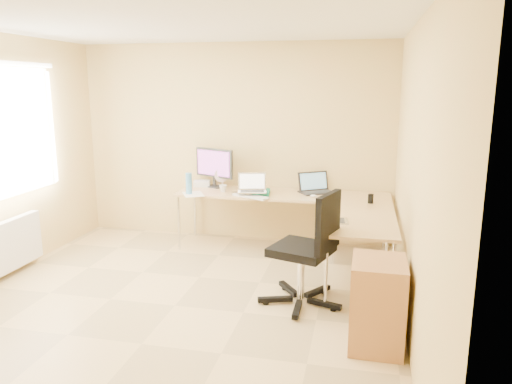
% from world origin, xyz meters
% --- Properties ---
extents(floor, '(4.50, 4.50, 0.00)m').
position_xyz_m(floor, '(0.00, 0.00, 0.00)').
color(floor, tan).
rests_on(floor, ground).
extents(ceiling, '(4.50, 4.50, 0.00)m').
position_xyz_m(ceiling, '(0.00, 0.00, 2.60)').
color(ceiling, white).
rests_on(ceiling, ground).
extents(wall_back, '(4.50, 0.00, 4.50)m').
position_xyz_m(wall_back, '(0.00, 2.25, 1.30)').
color(wall_back, tan).
rests_on(wall_back, ground).
extents(wall_right, '(0.00, 4.50, 4.50)m').
position_xyz_m(wall_right, '(2.10, 0.00, 1.30)').
color(wall_right, tan).
rests_on(wall_right, ground).
extents(desk_main, '(2.65, 0.70, 0.73)m').
position_xyz_m(desk_main, '(0.72, 1.85, 0.36)').
color(desk_main, tan).
rests_on(desk_main, ground).
extents(desk_return, '(0.70, 1.30, 0.73)m').
position_xyz_m(desk_return, '(1.70, 0.85, 0.36)').
color(desk_return, tan).
rests_on(desk_return, ground).
extents(monitor, '(0.63, 0.42, 0.52)m').
position_xyz_m(monitor, '(-0.22, 2.04, 0.99)').
color(monitor, '#262626').
rests_on(monitor, desk_main).
extents(book_stack, '(0.24, 0.31, 0.05)m').
position_xyz_m(book_stack, '(0.47, 1.75, 0.75)').
color(book_stack, '#148262').
rests_on(book_stack, desk_main).
extents(laptop_center, '(0.40, 0.34, 0.22)m').
position_xyz_m(laptop_center, '(0.38, 1.64, 0.89)').
color(laptop_center, silver).
rests_on(laptop_center, desk_main).
extents(laptop_black, '(0.51, 0.48, 0.26)m').
position_xyz_m(laptop_black, '(1.14, 1.98, 0.86)').
color(laptop_black, black).
rests_on(laptop_black, desk_main).
extents(keyboard, '(0.48, 0.32, 0.02)m').
position_xyz_m(keyboard, '(0.38, 1.55, 0.74)').
color(keyboard, silver).
rests_on(keyboard, desk_main).
extents(mouse, '(0.10, 0.08, 0.03)m').
position_xyz_m(mouse, '(1.13, 1.72, 0.75)').
color(mouse, silver).
rests_on(mouse, desk_main).
extents(mug, '(0.12, 0.12, 0.09)m').
position_xyz_m(mug, '(-0.03, 1.77, 0.78)').
color(mug, silver).
rests_on(mug, desk_main).
extents(cd_stack, '(0.13, 0.13, 0.03)m').
position_xyz_m(cd_stack, '(0.17, 1.67, 0.74)').
color(cd_stack, silver).
rests_on(cd_stack, desk_main).
extents(water_bottle, '(0.10, 0.10, 0.27)m').
position_xyz_m(water_bottle, '(-0.40, 1.55, 0.86)').
color(water_bottle, '#4893CB').
rests_on(water_bottle, desk_main).
extents(papers, '(0.36, 0.40, 0.01)m').
position_xyz_m(papers, '(-0.35, 1.55, 0.73)').
color(papers, white).
rests_on(papers, desk_main).
extents(white_box, '(0.24, 0.20, 0.08)m').
position_xyz_m(white_box, '(-0.40, 2.05, 0.77)').
color(white_box, silver).
rests_on(white_box, desk_main).
extents(desk_fan, '(0.22, 0.22, 0.24)m').
position_xyz_m(desk_fan, '(-0.11, 2.05, 0.85)').
color(desk_fan, beige).
rests_on(desk_fan, desk_main).
extents(black_cup, '(0.08, 0.08, 0.11)m').
position_xyz_m(black_cup, '(1.80, 1.55, 0.78)').
color(black_cup, black).
rests_on(black_cup, desk_main).
extents(laptop_return, '(0.31, 0.25, 0.19)m').
position_xyz_m(laptop_return, '(1.45, 0.69, 0.82)').
color(laptop_return, silver).
rests_on(laptop_return, desk_return).
extents(office_chair, '(0.85, 0.85, 1.12)m').
position_xyz_m(office_chair, '(1.16, 0.33, 0.50)').
color(office_chair, black).
rests_on(office_chair, ground).
extents(cabinet, '(0.42, 0.52, 0.72)m').
position_xyz_m(cabinet, '(1.85, -0.32, 0.36)').
color(cabinet, brown).
rests_on(cabinet, ground).
extents(radiator, '(0.09, 0.80, 0.55)m').
position_xyz_m(radiator, '(-2.03, 0.40, 0.35)').
color(radiator, white).
rests_on(radiator, ground).
extents(window, '(0.10, 1.80, 1.40)m').
position_xyz_m(window, '(-2.05, 0.40, 1.55)').
color(window, white).
rests_on(window, wall_left).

